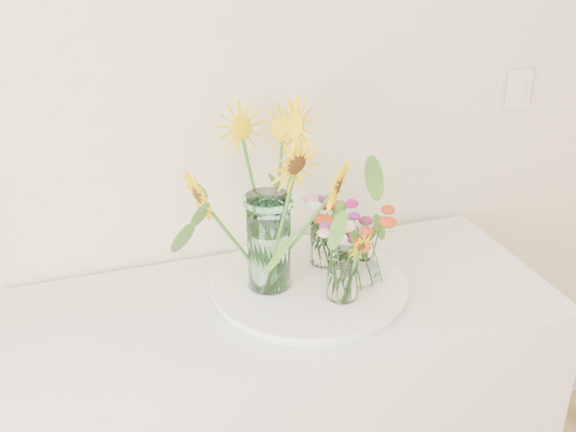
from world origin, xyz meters
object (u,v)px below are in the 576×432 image
Objects in this scene: tray at (309,287)px; mason_jar at (269,242)px; small_vase_b at (364,262)px; small_vase_c at (324,243)px; small_vase_a at (343,276)px.

mason_jar reaches higher than tray.
small_vase_b is 0.14m from small_vase_c.
small_vase_a reaches higher than small_vase_c.
small_vase_c is (-0.06, 0.13, 0.00)m from small_vase_b.
mason_jar reaches higher than small_vase_a.
small_vase_b is (0.24, -0.06, -0.07)m from mason_jar.
small_vase_a is 1.01× the size of small_vase_c.
small_vase_c is (0.18, 0.06, -0.06)m from mason_jar.
small_vase_c is at bearing 115.91° from small_vase_b.
tray is 3.71× the size of small_vase_a.
tray is 3.89× the size of small_vase_b.
tray is 0.16m from small_vase_b.
tray is at bearing 161.78° from small_vase_b.
mason_jar is at bearing -159.85° from small_vase_c.
tray is at bearing -131.40° from small_vase_c.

